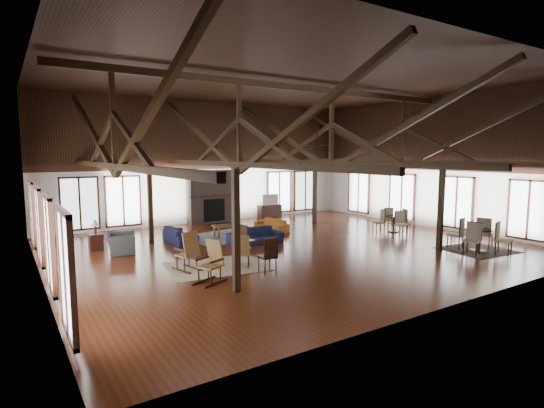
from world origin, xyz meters
TOP-DOWN VIEW (x-y plane):
  - floor at (0.00, 0.00)m, footprint 16.00×16.00m
  - ceiling at (0.00, 0.00)m, footprint 16.00×14.00m
  - wall_back at (0.00, 7.00)m, footprint 16.00×0.02m
  - wall_front at (0.00, -7.00)m, footprint 16.00×0.02m
  - wall_left at (-8.00, 0.00)m, footprint 0.02×14.00m
  - wall_right at (8.00, 0.00)m, footprint 0.02×14.00m
  - roof_truss at (0.00, 0.00)m, footprint 15.60×14.07m
  - post_grid at (0.00, 0.00)m, footprint 8.16×7.16m
  - fireplace at (0.00, 6.67)m, footprint 2.50×0.69m
  - ceiling_fan at (0.50, -1.00)m, footprint 1.60×1.60m
  - sofa_navy_front at (-0.73, 1.16)m, footprint 2.17×1.12m
  - sofa_navy_left at (-3.07, 2.89)m, footprint 2.02×0.83m
  - sofa_orange at (1.29, 3.16)m, footprint 1.79×0.90m
  - coffee_table at (-1.00, 2.84)m, footprint 1.41×0.87m
  - vase at (-0.86, 2.90)m, footprint 0.24×0.24m
  - armchair at (-5.42, 2.27)m, footprint 1.24×1.15m
  - side_table_lamp at (-6.06, 3.22)m, footprint 0.44×0.44m
  - rocking_chair_a at (-4.28, -1.09)m, footprint 0.69×1.00m
  - rocking_chair_b at (-2.73, -1.50)m, footprint 0.74×0.85m
  - rocking_chair_c at (-4.17, -2.45)m, footprint 1.01×0.80m
  - side_chair_a at (-1.98, -0.31)m, footprint 0.55×0.55m
  - side_chair_b at (-2.49, -2.62)m, footprint 0.46×0.46m
  - cafe_table_near at (5.23, -4.20)m, footprint 2.14×2.14m
  - cafe_table_far at (5.62, -0.03)m, footprint 1.90×1.90m
  - cup_near at (5.32, -4.24)m, footprint 0.15×0.15m
  - cup_far at (5.63, -0.10)m, footprint 0.14×0.14m
  - tv_console at (3.48, 6.75)m, footprint 1.29×0.48m
  - television at (3.46, 6.75)m, footprint 1.03×0.22m
  - rug_tan at (-3.43, -1.10)m, footprint 3.14×2.62m
  - rug_navy at (-1.01, 3.03)m, footprint 3.74×3.05m
  - rug_dark at (5.36, -4.09)m, footprint 2.41×2.23m

SIDE VIEW (x-z plane):
  - floor at x=0.00m, z-range 0.00..0.00m
  - rug_dark at x=5.36m, z-range 0.00..0.01m
  - rug_tan at x=-3.43m, z-range 0.00..0.01m
  - rug_navy at x=-1.01m, z-range 0.00..0.01m
  - sofa_orange at x=1.29m, z-range 0.00..0.50m
  - sofa_navy_left at x=-3.07m, z-range 0.00..0.59m
  - sofa_navy_front at x=-0.73m, z-range 0.00..0.61m
  - tv_console at x=3.48m, z-range 0.00..0.64m
  - armchair at x=-5.42m, z-range 0.00..0.69m
  - side_table_lamp at x=-6.06m, z-range -0.14..0.99m
  - coffee_table at x=-1.00m, z-range 0.19..0.70m
  - rocking_chair_b at x=-2.73m, z-range -0.03..0.95m
  - cafe_table_far at x=5.62m, z-range 0.00..0.98m
  - rocking_chair_c at x=-4.17m, z-range -0.03..1.12m
  - cafe_table_near at x=5.23m, z-range 0.00..1.10m
  - rocking_chair_a at x=-4.28m, z-range -0.03..1.14m
  - vase at x=-0.86m, z-range 0.50..0.71m
  - side_chair_b at x=-2.49m, z-range 0.09..1.14m
  - side_chair_a at x=-1.98m, z-range 0.09..1.15m
  - cup_far at x=5.63m, z-range 0.71..0.80m
  - cup_near at x=5.32m, z-range 0.79..0.89m
  - television at x=3.46m, z-range 0.64..1.23m
  - fireplace at x=0.00m, z-range -0.01..2.59m
  - post_grid at x=0.00m, z-range 0.00..3.05m
  - wall_back at x=0.00m, z-range 0.00..6.00m
  - wall_front at x=0.00m, z-range 0.00..6.00m
  - wall_left at x=-8.00m, z-range 0.00..6.00m
  - wall_right at x=8.00m, z-range 0.00..6.00m
  - ceiling_fan at x=0.50m, z-range 3.36..4.11m
  - roof_truss at x=0.00m, z-range 2.46..5.60m
  - ceiling at x=0.00m, z-range 5.99..6.01m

